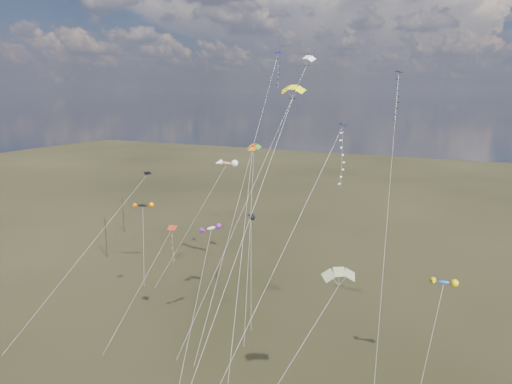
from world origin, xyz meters
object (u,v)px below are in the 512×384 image
at_px(utility_pole_near, 106,237).
at_px(utility_pole_far, 123,215).
at_px(novelty_black_orange, 143,206).
at_px(parafoil_yellow, 292,89).
at_px(diamond_black_high, 396,110).

height_order(utility_pole_near, utility_pole_far, same).
relative_size(utility_pole_near, utility_pole_far, 1.00).
height_order(utility_pole_far, novelty_black_orange, novelty_black_orange).
relative_size(utility_pole_near, parafoil_yellow, 0.24).
distance_m(utility_pole_near, novelty_black_orange, 14.41).
height_order(utility_pole_near, novelty_black_orange, novelty_black_orange).
height_order(utility_pole_near, diamond_black_high, diamond_black_high).
height_order(utility_pole_far, parafoil_yellow, parafoil_yellow).
xyz_separation_m(utility_pole_far, diamond_black_high, (61.03, -14.51, 25.19)).
bearing_deg(utility_pole_near, diamond_black_high, -0.56).
distance_m(utility_pole_near, diamond_black_high, 58.71).
bearing_deg(utility_pole_near, parafoil_yellow, -21.41).
xyz_separation_m(diamond_black_high, novelty_black_orange, (-41.40, -2.08, -17.08)).
bearing_deg(parafoil_yellow, utility_pole_near, 158.59).
distance_m(diamond_black_high, novelty_black_orange, 44.83).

